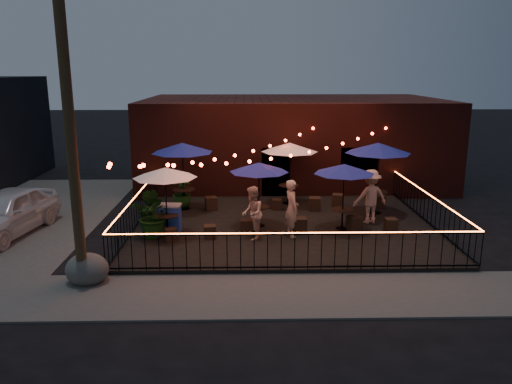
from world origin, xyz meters
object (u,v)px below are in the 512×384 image
at_px(cafe_table_0, 165,174).
at_px(cooler, 170,218).
at_px(cafe_table_1, 182,149).
at_px(cafe_table_3, 290,148).
at_px(cafe_table_2, 259,168).
at_px(utility_pole, 70,128).
at_px(boulder, 87,269).
at_px(cafe_table_4, 344,170).
at_px(cafe_table_5, 378,149).

xyz_separation_m(cafe_table_0, cooler, (0.04, 0.39, -1.56)).
bearing_deg(cafe_table_1, cooler, -92.56).
bearing_deg(cafe_table_3, cafe_table_0, -137.67).
bearing_deg(cafe_table_2, cafe_table_1, 141.62).
height_order(cafe_table_1, cafe_table_3, cafe_table_1).
distance_m(utility_pole, cafe_table_1, 7.08).
bearing_deg(utility_pole, cafe_table_3, 51.65).
bearing_deg(utility_pole, boulder, 70.39).
height_order(cafe_table_3, boulder, cafe_table_3).
bearing_deg(cafe_table_2, boulder, -136.34).
xyz_separation_m(cafe_table_1, cooler, (-0.12, -2.78, -1.85)).
bearing_deg(cafe_table_4, cafe_table_2, 171.64).
distance_m(cafe_table_0, cafe_table_3, 5.73).
xyz_separation_m(cafe_table_5, cooler, (-7.27, -2.07, -1.93)).
height_order(cafe_table_2, boulder, cafe_table_2).
distance_m(utility_pole, cafe_table_4, 8.58).
bearing_deg(boulder, cooler, 67.03).
height_order(cafe_table_0, cafe_table_5, cafe_table_5).
relative_size(utility_pole, cafe_table_1, 2.73).
xyz_separation_m(cafe_table_1, cafe_table_2, (2.80, -2.22, -0.32)).
bearing_deg(boulder, cafe_table_2, 43.66).
relative_size(cafe_table_3, cafe_table_4, 1.10).
bearing_deg(cooler, utility_pole, -108.28).
distance_m(utility_pole, boulder, 3.62).
bearing_deg(cafe_table_1, cafe_table_3, 9.63).
xyz_separation_m(cafe_table_2, cooler, (-2.92, -0.56, -1.54)).
bearing_deg(cafe_table_0, cooler, 83.55).
xyz_separation_m(utility_pole, cafe_table_3, (5.83, 7.37, -1.62)).
bearing_deg(boulder, utility_pole, -109.61).
relative_size(cafe_table_2, cafe_table_5, 0.85).
height_order(cafe_table_5, cooler, cafe_table_5).
height_order(cafe_table_0, cafe_table_3, cafe_table_3).
relative_size(cafe_table_0, cafe_table_3, 0.91).
xyz_separation_m(utility_pole, cafe_table_5, (8.92, 5.98, -1.45)).
height_order(cafe_table_4, boulder, cafe_table_4).
relative_size(cafe_table_3, cafe_table_5, 0.93).
distance_m(cafe_table_1, cafe_table_3, 4.13).
xyz_separation_m(cafe_table_0, boulder, (-1.54, -3.35, -1.79)).
bearing_deg(cafe_table_4, boulder, -151.84).
bearing_deg(boulder, cafe_table_4, 28.16).
bearing_deg(cafe_table_4, cooler, -178.45).
bearing_deg(cooler, cafe_table_5, 20.42).
height_order(cafe_table_1, cooler, cafe_table_1).
distance_m(cafe_table_0, cafe_table_4, 5.76).
bearing_deg(utility_pole, cafe_table_0, 65.53).
bearing_deg(cafe_table_5, boulder, -146.75).
bearing_deg(utility_pole, cafe_table_2, 44.38).
distance_m(cafe_table_1, cooler, 3.34).
bearing_deg(cafe_table_3, utility_pole, -128.35).
bearing_deg(cafe_table_3, cafe_table_5, -24.38).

